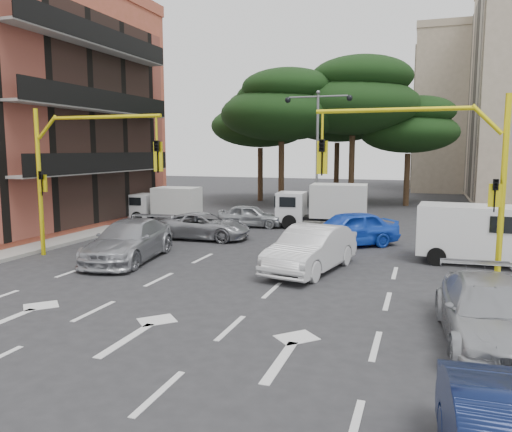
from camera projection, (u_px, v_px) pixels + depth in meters
The scene contains 20 objects.
ground at pixel (213, 285), 16.21m from camera, with size 120.00×120.00×0.00m, color #28282B.
median_strip at pixel (316, 218), 31.21m from camera, with size 1.40×6.00×0.15m, color gray.
apartment_beige_far at pixel (495, 111), 52.24m from camera, with size 16.20×12.15×16.70m.
pine_left_near at pixel (282, 106), 37.06m from camera, with size 9.15×9.15×10.23m.
pine_center at pixel (354, 96), 37.24m from camera, with size 9.98×9.98×11.16m.
pine_left_far at pixel (261, 119), 41.86m from camera, with size 8.32×8.32×9.30m.
pine_right at pixel (410, 125), 38.12m from camera, with size 7.49×7.49×8.37m.
pine_back at pixel (338, 111), 42.67m from camera, with size 9.15×9.15×10.23m.
signal_mast_right at pixel (440, 165), 15.39m from camera, with size 5.79×0.37×6.00m.
signal_mast_left at pixel (75, 162), 19.74m from camera, with size 5.79×0.37×6.00m.
street_lamp_center at pixel (318, 132), 30.50m from camera, with size 4.16×0.36×7.77m.
car_white_hatch at pixel (311, 249), 17.93m from camera, with size 1.72×4.94×1.63m, color silver.
car_blue_compact at pixel (348, 229), 22.54m from camera, with size 1.89×4.70×1.60m, color blue.
car_silver_wagon at pixel (129, 241), 19.74m from camera, with size 2.19×5.39×1.56m, color #9D9FA5.
car_silver_cross_a at pixel (204, 226), 24.43m from camera, with size 2.13×4.62×1.28m, color #96979D.
car_silver_cross_b at pixel (250, 216), 28.27m from camera, with size 1.49×3.71×1.27m, color #9DA0A5.
car_silver_parked at pixel (491, 314), 11.09m from camera, with size 2.07×5.10×1.48m, color #9D9FA5.
van_white at pixel (481, 234), 19.05m from camera, with size 2.08×4.59×2.29m, color white, non-canonical shape.
box_truck_a at pixel (165, 205), 30.10m from camera, with size 1.81×4.31×2.12m, color silver, non-canonical shape.
box_truck_b at pixel (322, 206), 27.82m from camera, with size 2.11×5.03×2.47m, color white, non-canonical shape.
Camera 1 is at (6.40, -14.48, 4.37)m, focal length 35.00 mm.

